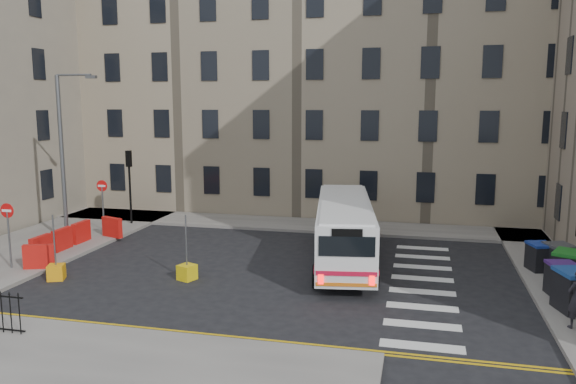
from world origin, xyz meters
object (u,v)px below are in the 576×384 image
at_px(wheelie_bin_b, 562,279).
at_px(wheelie_bin_d, 559,258).
at_px(streetlamp, 62,156).
at_px(bollard_chevron, 187,272).
at_px(wheelie_bin_c, 569,268).
at_px(bollard_yellow, 56,272).
at_px(bus, 344,228).
at_px(wheelie_bin_a, 575,290).
at_px(wheelie_bin_e, 540,256).

xyz_separation_m(wheelie_bin_b, wheelie_bin_d, (0.50, 2.81, 0.01)).
height_order(streetlamp, bollard_chevron, streetlamp).
bearing_deg(wheelie_bin_d, wheelie_bin_c, -109.16).
distance_m(streetlamp, bollard_yellow, 7.12).
distance_m(bus, wheelie_bin_a, 9.26).
xyz_separation_m(wheelie_bin_c, bollard_yellow, (-19.26, -3.42, -0.50)).
relative_size(wheelie_bin_a, wheelie_bin_b, 1.21).
relative_size(wheelie_bin_b, wheelie_bin_d, 0.92).
height_order(bollard_yellow, bollard_chevron, same).
bearing_deg(bollard_chevron, wheelie_bin_b, 4.04).
bearing_deg(wheelie_bin_d, bus, 160.59).
relative_size(streetlamp, bollard_yellow, 13.57).
bearing_deg(streetlamp, bollard_chevron, -25.75).
relative_size(streetlamp, wheelie_bin_a, 5.50).
bearing_deg(bollard_chevron, wheelie_bin_d, 14.87).
relative_size(wheelie_bin_d, bollard_yellow, 2.21).
distance_m(wheelie_bin_d, bollard_chevron, 14.76).
bearing_deg(bollard_yellow, wheelie_bin_b, 6.55).
height_order(wheelie_bin_a, bollard_chevron, wheelie_bin_a).
bearing_deg(wheelie_bin_a, bus, 136.22).
xyz_separation_m(bus, wheelie_bin_b, (8.10, -2.83, -0.79)).
height_order(wheelie_bin_a, wheelie_bin_b, wheelie_bin_a).
xyz_separation_m(wheelie_bin_a, wheelie_bin_d, (0.44, 4.31, -0.09)).
bearing_deg(wheelie_bin_d, wheelie_bin_a, -115.15).
xyz_separation_m(wheelie_bin_e, bollard_yellow, (-18.63, -5.25, -0.42)).
distance_m(wheelie_bin_a, wheelie_bin_b, 1.50).
xyz_separation_m(streetlamp, wheelie_bin_c, (22.26, -1.62, -3.53)).
height_order(wheelie_bin_a, bollard_yellow, wheelie_bin_a).
bearing_deg(wheelie_bin_b, wheelie_bin_c, 57.48).
bearing_deg(wheelie_bin_a, wheelie_bin_d, 68.29).
height_order(bus, bollard_yellow, bus).
distance_m(streetlamp, wheelie_bin_c, 22.60).
relative_size(wheelie_bin_b, bollard_chevron, 2.03).
xyz_separation_m(wheelie_bin_c, bollard_chevron, (-14.26, -2.23, -0.50)).
relative_size(wheelie_bin_c, bollard_yellow, 2.49).
xyz_separation_m(streetlamp, wheelie_bin_a, (21.82, -4.38, -3.50)).
bearing_deg(bollard_yellow, wheelie_bin_e, 15.73).
bearing_deg(bus, bollard_yellow, -163.65).
bearing_deg(bollard_yellow, wheelie_bin_d, 14.47).
bearing_deg(bollard_chevron, wheelie_bin_c, 8.90).
bearing_deg(wheelie_bin_b, bus, 149.86).
height_order(wheelie_bin_d, bollard_yellow, wheelie_bin_d).
xyz_separation_m(bus, bollard_yellow, (-10.66, -4.99, -1.24)).
xyz_separation_m(bus, wheelie_bin_d, (8.60, -0.02, -0.79)).
height_order(streetlamp, bollard_yellow, streetlamp).
distance_m(wheelie_bin_a, wheelie_bin_c, 2.79).
bearing_deg(wheelie_bin_b, wheelie_bin_a, -98.79).
xyz_separation_m(wheelie_bin_d, wheelie_bin_e, (-0.63, 0.28, -0.03)).
relative_size(wheelie_bin_d, wheelie_bin_e, 1.08).
distance_m(wheelie_bin_c, wheelie_bin_d, 1.55).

